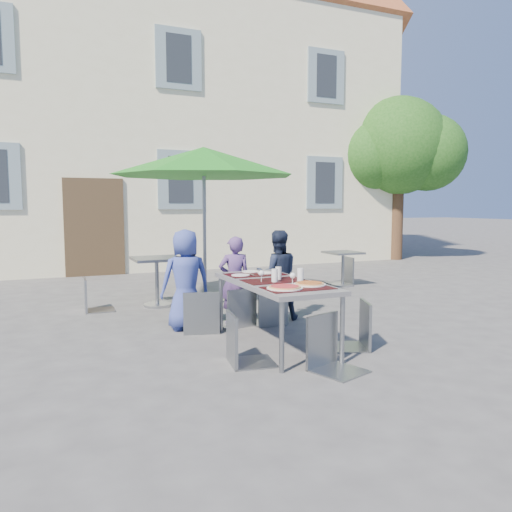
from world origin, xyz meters
name	(u,v)px	position (x,y,z in m)	size (l,w,h in m)	color
ground	(366,356)	(0.00, 0.00, 0.00)	(90.00, 90.00, 0.00)	#434345
building	(145,99)	(0.00, 11.50, 4.85)	(13.60, 8.20, 11.10)	beige
tree	(399,148)	(6.55, 7.54, 3.25)	(3.60, 3.00, 4.70)	#462E1E
dining_table	(275,285)	(-0.73, 0.74, 0.70)	(0.80, 1.85, 0.76)	#444449
pizza_near_left	(285,287)	(-0.88, 0.19, 0.77)	(0.37, 0.37, 0.03)	white
pizza_near_right	(310,284)	(-0.53, 0.29, 0.77)	(0.34, 0.34, 0.03)	white
glassware	(283,275)	(-0.67, 0.64, 0.83)	(0.49, 0.45, 0.15)	silver
place_settings	(253,273)	(-0.73, 1.36, 0.76)	(0.63, 0.47, 0.01)	white
child_0	(186,280)	(-1.45, 1.88, 0.65)	(0.64, 0.41, 1.30)	#374799
child_1	(235,280)	(-0.76, 1.92, 0.59)	(0.43, 0.28, 1.19)	#523874
child_2	(277,275)	(-0.11, 1.94, 0.63)	(0.61, 0.35, 1.25)	#1A233A
chair_0	(201,286)	(-1.32, 1.63, 0.60)	(0.55, 0.55, 1.01)	gray
chair_1	(238,283)	(-0.78, 1.75, 0.58)	(0.50, 0.51, 0.98)	gray
chair_2	(271,284)	(-0.35, 1.65, 0.55)	(0.44, 0.45, 0.95)	gray
chair_3	(242,307)	(-1.32, 0.27, 0.59)	(0.51, 0.50, 1.00)	gray
chair_4	(357,296)	(0.08, 0.30, 0.59)	(0.58, 0.58, 1.00)	gray
chair_5	(331,309)	(-0.59, -0.23, 0.60)	(0.57, 0.58, 1.02)	gray
patio_umbrella	(204,162)	(-0.69, 3.46, 2.28)	(2.96, 2.96, 2.52)	#B0B4B8
cafe_table_0	(157,272)	(-1.47, 3.48, 0.55)	(0.73, 0.73, 0.78)	#B0B4B8
bg_chair_l_0	(92,274)	(-2.45, 3.52, 0.56)	(0.44, 0.44, 0.96)	gray
bg_chair_r_0	(173,266)	(-1.17, 3.64, 0.61)	(0.53, 0.52, 1.04)	gray
cafe_table_1	(343,264)	(2.34, 4.01, 0.44)	(0.64, 0.64, 0.68)	#B0B4B8
bg_chair_l_1	(291,257)	(1.33, 4.29, 0.59)	(0.46, 0.46, 1.01)	gray
bg_chair_r_1	(344,254)	(2.54, 4.29, 0.61)	(0.50, 0.50, 1.03)	gray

